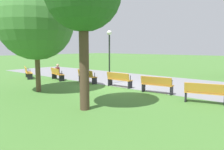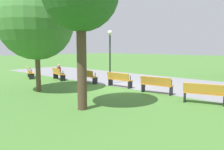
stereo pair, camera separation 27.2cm
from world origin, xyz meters
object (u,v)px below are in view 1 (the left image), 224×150
object	(u,v)px
person_seated	(59,71)
tree_0	(36,22)
bench_2	(87,76)
lamp_post	(109,46)
bench_0	(28,72)
bench_5	(205,93)
bench_1	(57,74)
bench_3	(119,79)
bench_4	(157,85)

from	to	relation	value
person_seated	tree_0	world-z (taller)	tree_0
bench_2	person_seated	bearing A→B (deg)	-162.58
bench_2	lamp_post	size ratio (longest dim) A/B	0.49
bench_0	bench_5	bearing A→B (deg)	27.76
bench_1	lamp_post	world-z (taller)	lamp_post
bench_5	bench_3	bearing A→B (deg)	156.24
bench_2	bench_5	distance (m)	7.95
bench_4	person_seated	world-z (taller)	person_seated
person_seated	lamp_post	size ratio (longest dim) A/B	0.34
bench_0	tree_0	bearing A→B (deg)	0.40
bench_0	bench_3	size ratio (longest dim) A/B	1.03
bench_0	bench_2	xyz separation A→B (m)	(5.12, 1.45, 0.00)
bench_3	bench_4	world-z (taller)	same
bench_4	tree_0	world-z (taller)	tree_0
bench_3	bench_5	world-z (taller)	same
bench_3	person_seated	size ratio (longest dim) A/B	1.39
bench_4	bench_1	bearing A→B (deg)	176.00
bench_2	person_seated	distance (m)	2.57
bench_1	lamp_post	size ratio (longest dim) A/B	0.50
bench_1	lamp_post	distance (m)	4.63
bench_3	tree_0	xyz separation A→B (m)	(-2.52, -3.91, 3.25)
bench_3	bench_0	bearing A→B (deg)	-168.17
bench_2	bench_3	distance (m)	2.67
bench_2	tree_0	xyz separation A→B (m)	(0.14, -3.72, 3.25)
bench_1	bench_5	xyz separation A→B (m)	(10.54, 0.00, 0.00)
bench_4	person_seated	size ratio (longest dim) A/B	1.43
bench_4	tree_0	distance (m)	7.16
bench_4	tree_0	size ratio (longest dim) A/B	0.30
bench_5	person_seated	world-z (taller)	person_seated
bench_1	bench_2	size ratio (longest dim) A/B	1.01
bench_5	bench_4	bearing A→B (deg)	152.30
person_seated	bench_3	bearing A→B (deg)	22.53
bench_1	bench_2	xyz separation A→B (m)	(2.61, 0.55, 0.00)
bench_0	bench_4	distance (m)	10.54
bench_2	lamp_post	world-z (taller)	lamp_post
bench_0	bench_2	bearing A→B (deg)	39.59
tree_0	bench_3	bearing A→B (deg)	57.18
bench_5	person_seated	bearing A→B (deg)	163.44
tree_0	bench_5	bearing A→B (deg)	22.19
bench_4	lamp_post	world-z (taller)	lamp_post
bench_0	bench_4	xyz separation A→B (m)	(10.44, 1.45, 0.00)
bench_5	bench_1	bearing A→B (deg)	164.12
bench_4	bench_2	bearing A→B (deg)	172.06
lamp_post	bench_4	bearing A→B (deg)	-11.49
bench_2	lamp_post	distance (m)	2.55
bench_1	tree_0	size ratio (longest dim) A/B	0.30
bench_5	person_seated	xyz separation A→B (m)	(-10.46, 0.12, 0.17)
lamp_post	bench_3	bearing A→B (deg)	-25.31
bench_3	person_seated	xyz separation A→B (m)	(-5.19, -0.61, 0.17)
bench_2	person_seated	size ratio (longest dim) A/B	1.43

